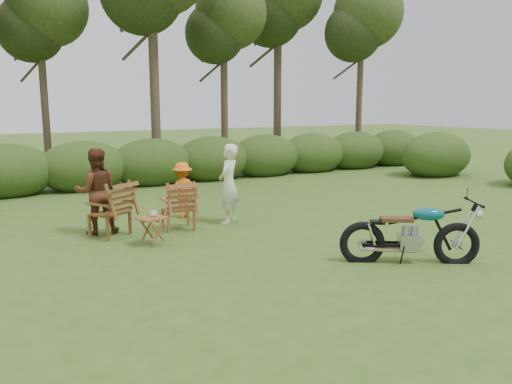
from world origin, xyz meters
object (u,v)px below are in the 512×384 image
lawn_chair_right (179,229)px  side_table (153,231)px  adult_b (99,233)px  cup (153,214)px  adult_a (229,223)px  lawn_chair_left (111,236)px  child (183,217)px  motorcycle (408,262)px

lawn_chair_right → side_table: side_table is taller
side_table → adult_b: 1.44m
cup → adult_a: 2.05m
lawn_chair_left → child: bearing=174.6°
lawn_chair_left → adult_a: size_ratio=0.63×
side_table → child: (1.26, 1.75, -0.24)m
side_table → child: 2.17m
motorcycle → adult_a: adult_a is taller
cup → child: (1.22, 1.72, -0.53)m
lawn_chair_left → cup: (0.52, -0.94, 0.53)m
adult_b → adult_a: bearing=176.4°
adult_b → child: (1.90, 0.49, 0.00)m
motorcycle → adult_b: (-3.74, 4.16, 0.00)m
side_table → motorcycle: bearing=-43.1°
adult_a → child: (-0.62, 0.97, 0.00)m
child → cup: bearing=55.0°
adult_b → side_table: bearing=124.1°
adult_b → cup: bearing=126.1°
adult_a → adult_b: size_ratio=1.01×
adult_b → lawn_chair_right: bearing=169.6°
side_table → child: child is taller
motorcycle → adult_a: bearing=141.0°
motorcycle → child: child is taller
motorcycle → child: 5.00m
cup → adult_a: (1.83, 0.75, -0.53)m
adult_a → lawn_chair_left: bearing=-46.8°
lawn_chair_left → adult_b: size_ratio=0.63×
lawn_chair_right → cup: 1.20m
motorcycle → side_table: size_ratio=4.12×
motorcycle → side_table: (-3.10, 2.90, 0.24)m
adult_b → lawn_chair_left: bearing=125.2°
lawn_chair_right → motorcycle: bearing=127.3°
motorcycle → adult_a: size_ratio=1.23×
lawn_chair_left → cup: 1.20m
motorcycle → lawn_chair_right: size_ratio=2.12×
lawn_chair_left → child: child is taller
lawn_chair_right → lawn_chair_left: (-1.27, 0.16, 0.00)m
lawn_chair_left → lawn_chair_right: bearing=143.3°
lawn_chair_left → cup: bearing=89.6°
side_table → cup: cup is taller
adult_b → motorcycle: bearing=139.1°
cup → adult_b: (-0.68, 1.23, -0.53)m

